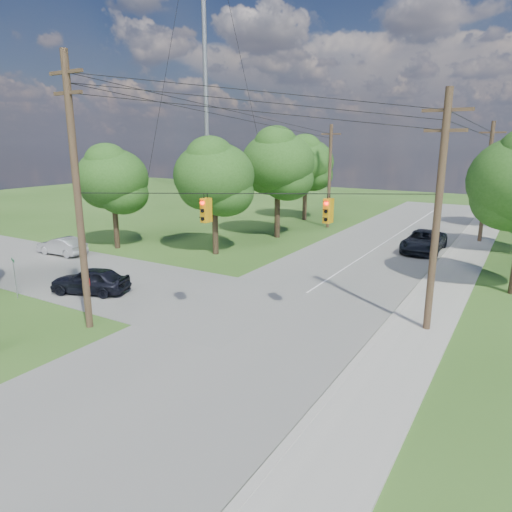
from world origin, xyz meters
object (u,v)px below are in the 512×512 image
Objects in this scene: pole_sw at (77,192)px; car_cross_silver at (62,246)px; car_cross_dark at (90,280)px; do_not_enter_sign at (87,285)px; car_main_north at (424,241)px; pole_north_w at (330,176)px; pole_ne at (438,211)px; pole_north_e at (486,182)px.

pole_sw is 16.45m from car_cross_silver.
pole_sw is at bearing 54.93° from car_cross_silver.
car_cross_silver is at bearing -138.78° from car_cross_dark.
pole_sw reaches higher than do_not_enter_sign.
pole_sw is 26.17m from car_main_north.
pole_sw is at bearing -22.95° from do_not_enter_sign.
car_cross_silver is 14.61m from do_not_enter_sign.
car_cross_silver is at bearing -120.79° from pole_north_w.
pole_ne is at bearing 85.70° from car_cross_silver.
car_cross_silver is (-13.12, 8.26, -5.52)m from pole_sw.
car_cross_silver is at bearing -146.99° from car_main_north.
pole_north_e is (13.50, 29.60, -1.10)m from pole_sw.
pole_north_w is 2.43× the size of car_cross_silver.
car_main_north is 2.50× the size of do_not_enter_sign.
car_cross_silver is at bearing 165.01° from do_not_enter_sign.
do_not_enter_sign reaches higher than car_cross_dark.
car_main_north is at bearing 120.47° from car_cross_silver.
pole_north_e reaches higher than car_cross_dark.
pole_north_e is at bearing 126.14° from car_cross_dark.
pole_sw is 32.55m from pole_north_e.
pole_sw is at bearing -114.52° from pole_north_e.
pole_north_e is 34.40m from car_cross_silver.
pole_north_e reaches higher than do_not_enter_sign.
pole_sw is 15.51m from pole_ne.
pole_north_w is (-13.90, 22.00, -0.34)m from pole_ne.
pole_ne reaches higher than car_cross_dark.
car_cross_silver is 1.74× the size of do_not_enter_sign.
pole_north_w reaches higher than car_cross_silver.
car_main_north is (-3.40, -6.06, -4.28)m from pole_north_e.
car_cross_dark is at bearing 139.67° from pole_sw.
do_not_enter_sign is (-10.82, -22.94, 0.87)m from car_main_north.
car_cross_silver is 0.70× the size of car_main_north.
pole_sw reaches higher than pole_ne.
pole_north_e is at bearing 0.00° from pole_north_w.
do_not_enter_sign is (-14.22, -29.00, -3.41)m from pole_north_e.
car_cross_silver is (-9.27, 4.99, -0.07)m from car_cross_dark.
car_main_north is (-3.40, 15.94, -4.62)m from pole_ne.
pole_ne is at bearing 42.94° from do_not_enter_sign.
car_main_north is (23.22, 15.28, 0.14)m from car_cross_silver.
pole_north_w is at bearing 146.33° from car_cross_silver.
pole_sw reaches higher than car_cross_dark.
pole_north_e is 2.29× the size of car_cross_dark.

